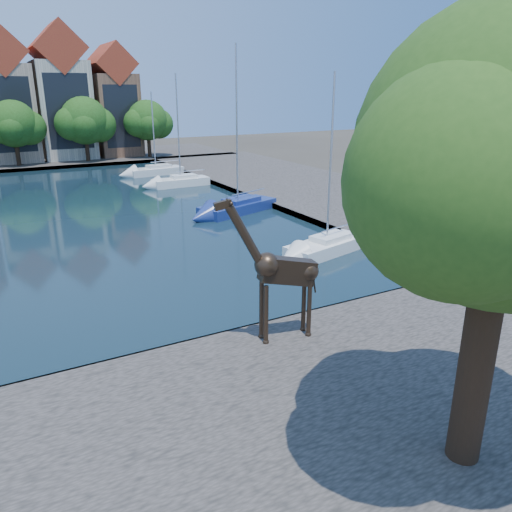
% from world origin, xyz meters
% --- Properties ---
extents(ground, '(160.00, 160.00, 0.00)m').
position_xyz_m(ground, '(0.00, 0.00, 0.00)').
color(ground, '#38332B').
rests_on(ground, ground).
extents(water_basin, '(38.00, 50.00, 0.08)m').
position_xyz_m(water_basin, '(0.00, 24.00, 0.04)').
color(water_basin, black).
rests_on(water_basin, ground).
extents(right_quay, '(14.00, 52.00, 0.50)m').
position_xyz_m(right_quay, '(25.00, 24.00, 0.25)').
color(right_quay, '#544E49').
rests_on(right_quay, ground).
extents(plane_tree, '(8.32, 6.40, 10.62)m').
position_xyz_m(plane_tree, '(7.62, -9.01, 7.67)').
color(plane_tree, '#332114').
rests_on(plane_tree, near_quay).
extents(townhouse_east_inner, '(5.94, 9.18, 15.79)m').
position_xyz_m(townhouse_east_inner, '(2.00, 55.99, 7.73)').
color(townhouse_east_inner, tan).
rests_on(townhouse_east_inner, far_quay).
extents(townhouse_east_mid, '(6.43, 9.18, 16.65)m').
position_xyz_m(townhouse_east_mid, '(8.50, 55.99, 8.10)').
color(townhouse_east_mid, beige).
rests_on(townhouse_east_mid, far_quay).
extents(townhouse_east_end, '(5.44, 9.18, 14.43)m').
position_xyz_m(townhouse_east_end, '(15.00, 55.99, 7.11)').
color(townhouse_east_end, brown).
rests_on(townhouse_east_end, far_quay).
extents(far_tree_mid_east, '(7.02, 5.40, 7.52)m').
position_xyz_m(far_tree_mid_east, '(2.10, 50.49, 5.13)').
color(far_tree_mid_east, '#332114').
rests_on(far_tree_mid_east, far_quay).
extents(far_tree_east, '(7.54, 5.80, 7.84)m').
position_xyz_m(far_tree_east, '(10.11, 50.49, 5.24)').
color(far_tree_east, '#332114').
rests_on(far_tree_east, far_quay).
extents(far_tree_far_east, '(6.76, 5.20, 7.36)m').
position_xyz_m(far_tree_far_east, '(18.09, 50.49, 5.08)').
color(far_tree_far_east, '#332114').
rests_on(far_tree_far_east, far_quay).
extents(giraffe_statue, '(3.73, 0.95, 5.33)m').
position_xyz_m(giraffe_statue, '(6.70, -1.46, 3.12)').
color(giraffe_statue, '#332519').
rests_on(giraffe_statue, near_quay).
extents(sailboat_right_a, '(5.78, 3.18, 10.02)m').
position_xyz_m(sailboat_right_a, '(15.00, 6.84, 0.66)').
color(sailboat_right_a, white).
rests_on(sailboat_right_a, water_basin).
extents(sailboat_right_b, '(6.97, 4.33, 12.19)m').
position_xyz_m(sailboat_right_b, '(15.00, 18.38, 0.68)').
color(sailboat_right_b, navy).
rests_on(sailboat_right_b, water_basin).
extents(sailboat_right_c, '(5.52, 2.02, 10.49)m').
position_xyz_m(sailboat_right_c, '(15.00, 30.89, 0.69)').
color(sailboat_right_c, white).
rests_on(sailboat_right_c, water_basin).
extents(sailboat_right_d, '(6.09, 2.58, 8.83)m').
position_xyz_m(sailboat_right_d, '(15.00, 38.67, 0.65)').
color(sailboat_right_d, silver).
rests_on(sailboat_right_d, water_basin).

